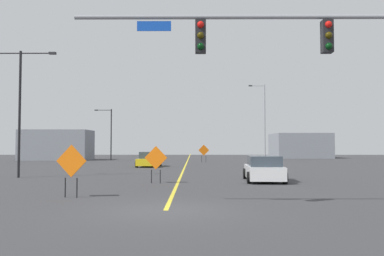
{
  "coord_description": "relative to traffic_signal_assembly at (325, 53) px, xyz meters",
  "views": [
    {
      "loc": [
        0.91,
        -12.83,
        2.06
      ],
      "look_at": [
        0.72,
        20.44,
        3.49
      ],
      "focal_mm": 37.73,
      "sensor_mm": 36.0,
      "label": 1
    }
  ],
  "objects": [
    {
      "name": "street_lamp_near_left",
      "position": [
        4.8,
        39.37,
        0.42
      ],
      "size": [
        2.13,
        0.24,
        9.96
      ],
      "color": "gray",
      "rests_on": "ground"
    },
    {
      "name": "traffic_signal_assembly",
      "position": [
        0.0,
        0.0,
        0.0
      ],
      "size": [
        12.3,
        0.44,
        6.69
      ],
      "color": "gray",
      "rests_on": "ground"
    },
    {
      "name": "construction_sign_right_shoulder",
      "position": [
        -9.08,
        3.15,
        -3.68
      ],
      "size": [
        1.27,
        0.3,
        2.09
      ],
      "color": "orange",
      "rests_on": "ground"
    },
    {
      "name": "construction_sign_left_shoulder",
      "position": [
        -6.3,
        9.17,
        -3.74
      ],
      "size": [
        1.26,
        0.29,
        2.02
      ],
      "color": "orange",
      "rests_on": "ground"
    },
    {
      "name": "roadside_building_west",
      "position": [
        -23.56,
        43.83,
        -2.92
      ],
      "size": [
        9.33,
        5.36,
        4.2
      ],
      "color": "gray",
      "rests_on": "ground"
    },
    {
      "name": "road_centre_stripe",
      "position": [
        -5.11,
        41.83,
        -5.01
      ],
      "size": [
        0.16,
        83.64,
        0.01
      ],
      "color": "yellow",
      "rests_on": "ground"
    },
    {
      "name": "street_lamp_near_right",
      "position": [
        -15.88,
        42.56,
        -1.03
      ],
      "size": [
        2.39,
        0.24,
        7.07
      ],
      "color": "black",
      "rests_on": "ground"
    },
    {
      "name": "construction_sign_left_lane",
      "position": [
        -3.05,
        36.28,
        -3.65
      ],
      "size": [
        1.32,
        0.23,
        2.14
      ],
      "color": "orange",
      "rests_on": "ground"
    },
    {
      "name": "ground",
      "position": [
        -5.11,
        0.01,
        -5.02
      ],
      "size": [
        150.54,
        150.54,
        0.0
      ],
      "primitive_type": "plane",
      "color": "#38383A"
    },
    {
      "name": "car_white_approaching",
      "position": [
        -0.2,
        10.48,
        -4.32
      ],
      "size": [
        2.35,
        4.61,
        1.46
      ],
      "color": "white",
      "rests_on": "ground"
    },
    {
      "name": "car_yellow_passing",
      "position": [
        -8.59,
        26.26,
        -4.35
      ],
      "size": [
        2.2,
        4.33,
        1.43
      ],
      "color": "gold",
      "rests_on": "ground"
    },
    {
      "name": "street_lamp_mid_left",
      "position": [
        -15.45,
        12.96,
        -0.1
      ],
      "size": [
        4.57,
        0.24,
        8.17
      ],
      "color": "black",
      "rests_on": "ground"
    },
    {
      "name": "roadside_building_east",
      "position": [
        13.17,
        53.87,
        -3.03
      ],
      "size": [
        8.63,
        8.9,
        3.98
      ],
      "color": "gray",
      "rests_on": "ground"
    }
  ]
}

